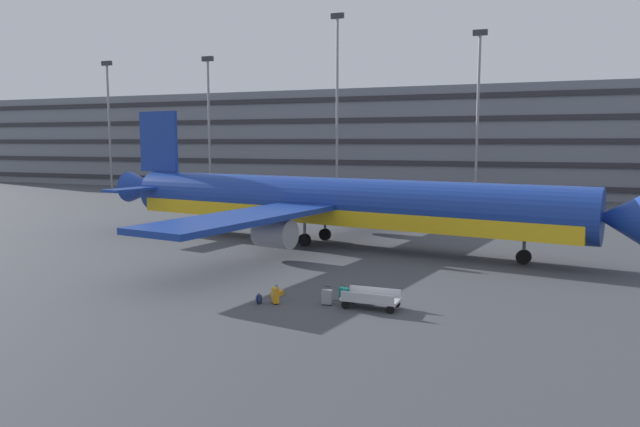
# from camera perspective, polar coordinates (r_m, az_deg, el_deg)

# --- Properties ---
(ground_plane) EXTENTS (600.00, 600.00, 0.00)m
(ground_plane) POSITION_cam_1_polar(r_m,az_deg,el_deg) (45.34, -1.56, -2.60)
(ground_plane) COLOR #424449
(terminal_structure) EXTENTS (173.39, 16.59, 15.19)m
(terminal_structure) POSITION_cam_1_polar(r_m,az_deg,el_deg) (92.10, 10.40, 6.88)
(terminal_structure) COLOR slate
(terminal_structure) RESTS_ON ground_plane
(airliner) EXTENTS (41.36, 33.81, 10.12)m
(airliner) POSITION_cam_1_polar(r_m,az_deg,el_deg) (43.17, 0.67, 0.98)
(airliner) COLOR navy
(airliner) RESTS_ON ground_plane
(light_mast_far_left) EXTENTS (1.80, 0.50, 20.38)m
(light_mast_far_left) POSITION_cam_1_polar(r_m,az_deg,el_deg) (102.64, -19.72, 8.96)
(light_mast_far_left) COLOR gray
(light_mast_far_left) RESTS_ON ground_plane
(light_mast_left) EXTENTS (1.80, 0.50, 20.16)m
(light_mast_left) POSITION_cam_1_polar(r_m,az_deg,el_deg) (91.58, -10.69, 9.47)
(light_mast_left) COLOR gray
(light_mast_left) RESTS_ON ground_plane
(light_mast_center_left) EXTENTS (1.80, 0.50, 24.84)m
(light_mast_center_left) POSITION_cam_1_polar(r_m,az_deg,el_deg) (82.85, 1.67, 11.53)
(light_mast_center_left) COLOR gray
(light_mast_center_left) RESTS_ON ground_plane
(light_mast_center_right) EXTENTS (1.80, 0.50, 21.41)m
(light_mast_center_right) POSITION_cam_1_polar(r_m,az_deg,el_deg) (78.48, 15.02, 10.27)
(light_mast_center_right) COLOR gray
(light_mast_center_right) RESTS_ON ground_plane
(suitcase_red) EXTENTS (0.51, 0.43, 0.78)m
(suitcase_red) POSITION_cam_1_polar(r_m,az_deg,el_deg) (28.16, 2.33, -7.78)
(suitcase_red) COLOR #147266
(suitcase_red) RESTS_ON ground_plane
(suitcase_scuffed) EXTENTS (0.49, 0.30, 0.86)m
(suitcase_scuffed) POSITION_cam_1_polar(r_m,az_deg,el_deg) (27.57, 0.69, -8.05)
(suitcase_scuffed) COLOR gray
(suitcase_scuffed) RESTS_ON ground_plane
(suitcase_navy) EXTENTS (0.51, 0.53, 0.86)m
(suitcase_navy) POSITION_cam_1_polar(r_m,az_deg,el_deg) (27.86, -4.35, -7.87)
(suitcase_navy) COLOR orange
(suitcase_navy) RESTS_ON ground_plane
(suitcase_purple) EXTENTS (0.43, 0.77, 0.22)m
(suitcase_purple) POSITION_cam_1_polar(r_m,az_deg,el_deg) (29.28, -4.13, -7.72)
(suitcase_purple) COLOR orange
(suitcase_purple) RESTS_ON ground_plane
(backpack_large) EXTENTS (0.37, 0.37, 0.53)m
(backpack_large) POSITION_cam_1_polar(r_m,az_deg,el_deg) (27.89, -5.94, -8.23)
(backpack_large) COLOR navy
(backpack_large) RESTS_ON ground_plane
(baggage_cart) EXTENTS (3.31, 1.33, 0.82)m
(baggage_cart) POSITION_cam_1_polar(r_m,az_deg,el_deg) (27.15, 4.94, -8.22)
(baggage_cart) COLOR #B7B7BC
(baggage_cart) RESTS_ON ground_plane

